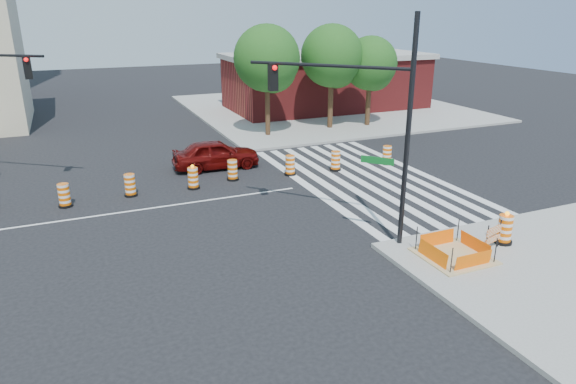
# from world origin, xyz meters

# --- Properties ---
(ground) EXTENTS (120.00, 120.00, 0.00)m
(ground) POSITION_xyz_m (0.00, 0.00, 0.00)
(ground) COLOR black
(ground) RESTS_ON ground
(sidewalk_ne) EXTENTS (22.00, 22.00, 0.15)m
(sidewalk_ne) POSITION_xyz_m (18.00, 18.00, 0.07)
(sidewalk_ne) COLOR gray
(sidewalk_ne) RESTS_ON ground
(crosswalk_east) EXTENTS (6.75, 13.50, 0.01)m
(crosswalk_east) POSITION_xyz_m (10.95, 0.00, 0.01)
(crosswalk_east) COLOR silver
(crosswalk_east) RESTS_ON ground
(lane_centerline) EXTENTS (14.00, 0.12, 0.01)m
(lane_centerline) POSITION_xyz_m (0.00, 0.00, 0.01)
(lane_centerline) COLOR silver
(lane_centerline) RESTS_ON ground
(excavation_pit) EXTENTS (2.20, 2.20, 0.90)m
(excavation_pit) POSITION_xyz_m (9.00, -9.00, 0.22)
(excavation_pit) COLOR tan
(excavation_pit) RESTS_ON ground
(brick_storefront) EXTENTS (16.50, 8.50, 4.60)m
(brick_storefront) POSITION_xyz_m (18.00, 18.00, 2.32)
(brick_storefront) COLOR maroon
(brick_storefront) RESTS_ON ground
(red_coupe) EXTENTS (4.63, 2.03, 1.55)m
(red_coupe) POSITION_xyz_m (4.58, 4.63, 0.78)
(red_coupe) COLOR #530807
(red_coupe) RESTS_ON ground
(signal_pole_se) EXTENTS (4.07, 4.50, 7.84)m
(signal_pole_se) POSITION_xyz_m (6.87, -6.12, 4.81)
(signal_pole_se) COLOR black
(signal_pole_se) RESTS_ON ground
(pit_drum) EXTENTS (0.62, 0.62, 1.22)m
(pit_drum) POSITION_xyz_m (11.35, -8.83, 0.66)
(pit_drum) COLOR black
(pit_drum) RESTS_ON ground
(barricade) EXTENTS (0.84, 0.25, 1.01)m
(barricade) POSITION_xyz_m (10.59, -9.07, 0.70)
(barricade) COLOR #EC6004
(barricade) RESTS_ON ground
(tree_north_c) EXTENTS (4.26, 4.26, 7.24)m
(tree_north_c) POSITION_xyz_m (9.77, 10.31, 4.86)
(tree_north_c) COLOR #382314
(tree_north_c) RESTS_ON ground
(tree_north_d) EXTENTS (4.23, 4.23, 7.19)m
(tree_north_d) POSITION_xyz_m (14.64, 10.69, 4.83)
(tree_north_d) COLOR #382314
(tree_north_d) RESTS_ON ground
(tree_north_e) EXTENTS (3.80, 3.75, 6.38)m
(tree_north_e) POSITION_xyz_m (17.53, 10.40, 4.28)
(tree_north_e) COLOR #382314
(tree_north_e) RESTS_ON ground
(median_drum_3) EXTENTS (0.60, 0.60, 1.02)m
(median_drum_3) POSITION_xyz_m (-2.97, 1.67, 0.48)
(median_drum_3) COLOR black
(median_drum_3) RESTS_ON ground
(median_drum_4) EXTENTS (0.60, 0.60, 1.02)m
(median_drum_4) POSITION_xyz_m (-0.20, 1.97, 0.48)
(median_drum_4) COLOR black
(median_drum_4) RESTS_ON ground
(median_drum_5) EXTENTS (0.60, 0.60, 1.18)m
(median_drum_5) POSITION_xyz_m (2.67, 1.84, 0.49)
(median_drum_5) COLOR black
(median_drum_5) RESTS_ON ground
(median_drum_6) EXTENTS (0.60, 0.60, 1.02)m
(median_drum_6) POSITION_xyz_m (4.78, 2.36, 0.48)
(median_drum_6) COLOR black
(median_drum_6) RESTS_ON ground
(median_drum_7) EXTENTS (0.60, 0.60, 1.02)m
(median_drum_7) POSITION_xyz_m (7.74, 1.98, 0.48)
(median_drum_7) COLOR black
(median_drum_7) RESTS_ON ground
(median_drum_8) EXTENTS (0.60, 0.60, 1.02)m
(median_drum_8) POSITION_xyz_m (10.26, 1.77, 0.48)
(median_drum_8) COLOR black
(median_drum_8) RESTS_ON ground
(median_drum_9) EXTENTS (0.60, 0.60, 1.02)m
(median_drum_9) POSITION_xyz_m (13.40, 1.67, 0.48)
(median_drum_9) COLOR black
(median_drum_9) RESTS_ON ground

